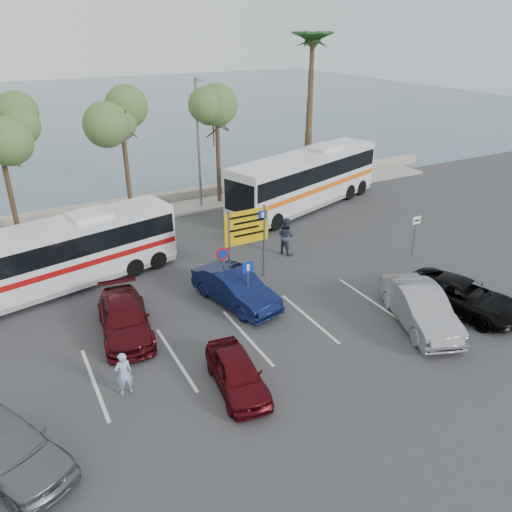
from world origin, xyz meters
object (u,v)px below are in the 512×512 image
car_red (237,373)px  pedestrian_near (124,374)px  coach_bus_left (61,257)px  pedestrian_far (286,236)px  car_silver_a (6,446)px  car_maroon (125,318)px  car_blue (235,288)px  street_lamp_right (199,138)px  coach_bus_right (305,182)px  direction_sign (247,232)px  car_silver_b (420,308)px  suv_black (462,296)px

car_red → pedestrian_near: 3.67m
coach_bus_left → pedestrian_far: (10.84, -1.58, -0.54)m
car_silver_a → car_maroon: car_silver_a is taller
car_blue → car_red: bearing=-128.6°
street_lamp_right → coach_bus_right: 7.33m
car_blue → car_silver_a: bearing=-164.7°
direction_sign → car_red: size_ratio=1.01×
direction_sign → car_silver_b: (4.30, -6.70, -1.65)m
direction_sign → car_silver_b: direction_sign is taller
coach_bus_right → pedestrian_far: size_ratio=6.22×
car_silver_b → coach_bus_right: bearing=95.3°
coach_bus_left → car_silver_b: bearing=-39.8°
pedestrian_near → pedestrian_far: pedestrian_far is taller
street_lamp_right → suv_black: bearing=-74.5°
suv_black → pedestrian_near: size_ratio=3.04×
car_red → suv_black: 10.54m
street_lamp_right → car_silver_b: street_lamp_right is taller
car_silver_a → pedestrian_far: 16.26m
pedestrian_near → street_lamp_right: bearing=-124.6°
coach_bus_right → suv_black: size_ratio=2.57×
coach_bus_left → suv_black: (14.38, -10.00, -0.86)m
car_maroon → car_silver_b: 11.67m
direction_sign → car_silver_b: size_ratio=0.76×
suv_black → direction_sign: bearing=119.8°
car_blue → pedestrian_near: pedestrian_near is taller
car_silver_a → car_blue: 10.57m
car_red → pedestrian_far: 10.96m
direction_sign → car_maroon: bearing=-164.8°
coach_bus_left → pedestrian_far: bearing=-8.3°
car_maroon → car_silver_b: size_ratio=0.95×
coach_bus_right → car_silver_b: size_ratio=2.59×
car_blue → coach_bus_right: bearing=30.6°
direction_sign → coach_bus_left: size_ratio=0.33×
direction_sign → car_silver_a: direction_sign is taller
car_maroon → direction_sign: bearing=23.0°
pedestrian_far → pedestrian_near: bearing=102.5°
coach_bus_right → car_silver_a: bearing=-143.3°
suv_black → pedestrian_far: bearing=97.6°
coach_bus_left → street_lamp_right: bearing=36.0°
car_silver_a → pedestrian_near: bearing=-4.6°
car_silver_a → pedestrian_far: bearing=3.7°
pedestrian_far → car_silver_a: bearing=99.9°
street_lamp_right → coach_bus_left: 12.34m
street_lamp_right → direction_sign: 10.73m
coach_bus_left → car_maroon: size_ratio=2.39×
pedestrian_near → coach_bus_left: bearing=-90.7°
car_silver_a → coach_bus_left: bearing=45.5°
car_silver_a → car_red: 6.91m
suv_black → car_silver_a: bearing=164.8°
car_silver_a → car_blue: size_ratio=0.98×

